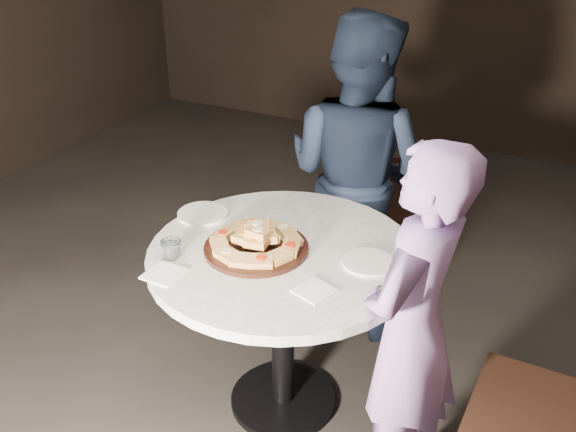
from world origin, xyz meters
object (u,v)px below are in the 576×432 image
(water_glass, at_px, (171,250))
(diner_navy, at_px, (356,174))
(serving_board, at_px, (256,248))
(focaccia_pile, at_px, (257,239))
(table, at_px, (283,282))
(diner_teal, at_px, (412,328))
(chair_far, at_px, (382,201))

(water_glass, xyz_separation_m, diner_navy, (0.36, 1.05, -0.04))
(serving_board, distance_m, focaccia_pile, 0.04)
(table, xyz_separation_m, serving_board, (-0.09, -0.04, 0.16))
(serving_board, height_order, water_glass, water_glass)
(table, relative_size, water_glass, 16.20)
(table, distance_m, water_glass, 0.47)
(diner_navy, relative_size, diner_teal, 1.13)
(diner_navy, bearing_deg, focaccia_pile, 94.84)
(water_glass, bearing_deg, focaccia_pile, 36.63)
(water_glass, bearing_deg, diner_teal, 6.73)
(diner_teal, bearing_deg, focaccia_pile, -87.19)
(table, height_order, chair_far, table)
(table, xyz_separation_m, diner_navy, (-0.00, 0.81, 0.15))
(serving_board, xyz_separation_m, water_glass, (-0.26, -0.20, 0.03))
(table, relative_size, chair_far, 1.68)
(focaccia_pile, bearing_deg, diner_teal, -7.58)
(focaccia_pile, bearing_deg, chair_far, 85.73)
(serving_board, bearing_deg, diner_navy, 83.83)
(focaccia_pile, xyz_separation_m, diner_navy, (0.09, 0.85, -0.05))
(chair_far, bearing_deg, diner_navy, 82.87)
(focaccia_pile, distance_m, diner_teal, 0.69)
(serving_board, bearing_deg, chair_far, 85.59)
(table, bearing_deg, water_glass, -146.27)
(water_glass, bearing_deg, diner_navy, 71.30)
(serving_board, bearing_deg, table, 23.88)
(table, xyz_separation_m, chair_far, (0.01, 1.26, -0.21))
(chair_far, height_order, diner_teal, diner_teal)
(water_glass, distance_m, chair_far, 1.60)
(diner_navy, xyz_separation_m, diner_teal, (0.58, -0.94, -0.09))
(table, xyz_separation_m, water_glass, (-0.36, -0.24, 0.19))
(table, relative_size, serving_board, 3.15)
(focaccia_pile, bearing_deg, table, 24.04)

